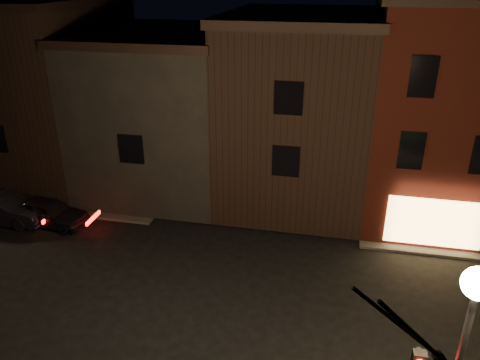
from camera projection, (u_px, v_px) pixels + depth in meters
name	position (u px, v px, depth m)	size (l,w,h in m)	color
ground	(224.00, 305.00, 17.34)	(120.00, 120.00, 0.00)	black
sidewalk_far_left	(49.00, 118.00, 38.97)	(30.00, 30.00, 0.12)	#2D2B28
corner_building	(435.00, 108.00, 22.05)	(6.50, 8.50, 10.50)	#41110B
row_building_a	(298.00, 106.00, 24.43)	(7.30, 10.30, 9.40)	black
row_building_b	(168.00, 108.00, 26.02)	(7.80, 10.30, 8.40)	black
row_building_c	(49.00, 88.00, 27.10)	(7.30, 10.30, 9.90)	black
street_lamp_near	(466.00, 333.00, 8.68)	(0.60, 0.60, 6.48)	black
parked_car_a	(49.00, 212.00, 22.58)	(1.58, 3.93, 1.34)	black
parked_car_b	(2.00, 208.00, 22.75)	(1.57, 4.49, 1.48)	black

